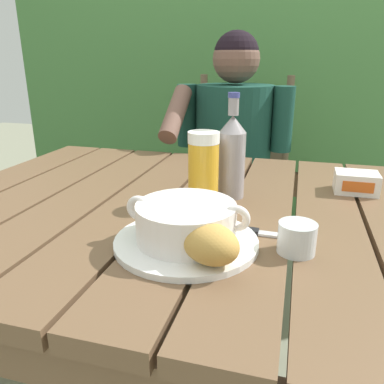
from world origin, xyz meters
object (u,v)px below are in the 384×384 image
(serving_plate, at_px, (186,242))
(bread_roll, at_px, (210,244))
(butter_tub, at_px, (356,182))
(water_glass_small, at_px, (297,238))
(chair_near_diner, at_px, (237,192))
(beer_glass, at_px, (203,168))
(beer_bottle, at_px, (232,155))
(soup_bowl, at_px, (186,221))
(table_knife, at_px, (257,232))
(person_eating, at_px, (231,156))

(serving_plate, distance_m, bread_roll, 0.10)
(butter_tub, bearing_deg, water_glass_small, -110.52)
(chair_near_diner, xyz_separation_m, butter_tub, (0.42, -0.74, 0.32))
(beer_glass, height_order, beer_bottle, beer_bottle)
(soup_bowl, bearing_deg, table_knife, 33.13)
(serving_plate, relative_size, beer_bottle, 1.05)
(bread_roll, xyz_separation_m, butter_tub, (0.28, 0.48, -0.02))
(beer_bottle, height_order, butter_tub, beer_bottle)
(serving_plate, xyz_separation_m, butter_tub, (0.34, 0.41, 0.02))
(person_eating, bearing_deg, bread_roll, -81.96)
(beer_bottle, bearing_deg, serving_plate, -96.54)
(beer_glass, relative_size, water_glass_small, 2.52)
(chair_near_diner, relative_size, person_eating, 0.85)
(beer_glass, distance_m, water_glass_small, 0.31)
(butter_tub, height_order, table_knife, butter_tub)
(serving_plate, height_order, bread_roll, bread_roll)
(person_eating, relative_size, bread_roll, 9.28)
(person_eating, bearing_deg, beer_bottle, -80.11)
(table_knife, bearing_deg, water_glass_small, -36.67)
(bread_roll, bearing_deg, chair_near_diner, 96.56)
(table_knife, bearing_deg, chair_near_diner, 100.71)
(person_eating, xyz_separation_m, soup_bowl, (0.08, -0.94, 0.11))
(bread_roll, height_order, beer_glass, beer_glass)
(table_knife, bearing_deg, person_eating, 103.38)
(serving_plate, relative_size, beer_glass, 1.56)
(butter_tub, bearing_deg, soup_bowl, -130.13)
(chair_near_diner, distance_m, person_eating, 0.31)
(person_eating, xyz_separation_m, bread_roll, (0.14, -1.02, 0.10))
(serving_plate, height_order, beer_bottle, beer_bottle)
(beer_glass, bearing_deg, table_knife, -44.45)
(beer_glass, bearing_deg, beer_bottle, 48.17)
(chair_near_diner, height_order, beer_glass, chair_near_diner)
(beer_glass, distance_m, table_knife, 0.22)
(water_glass_small, relative_size, table_knife, 0.41)
(serving_plate, height_order, soup_bowl, soup_bowl)
(bread_roll, xyz_separation_m, beer_bottle, (-0.03, 0.36, 0.06))
(person_eating, relative_size, butter_tub, 11.26)
(beer_glass, bearing_deg, chair_near_diner, 93.39)
(soup_bowl, distance_m, beer_glass, 0.23)
(bread_roll, xyz_separation_m, beer_glass, (-0.09, 0.30, 0.04))
(person_eating, xyz_separation_m, beer_bottle, (0.11, -0.66, 0.16))
(bread_roll, relative_size, beer_bottle, 0.51)
(serving_plate, distance_m, beer_glass, 0.24)
(butter_tub, bearing_deg, bread_roll, -120.33)
(chair_near_diner, relative_size, water_glass_small, 14.91)
(bread_roll, distance_m, butter_tub, 0.56)
(person_eating, distance_m, bread_roll, 1.03)
(person_eating, height_order, butter_tub, person_eating)
(chair_near_diner, height_order, beer_bottle, chair_near_diner)
(bread_roll, bearing_deg, butter_tub, 59.67)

